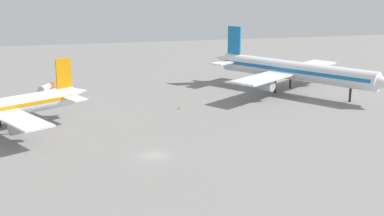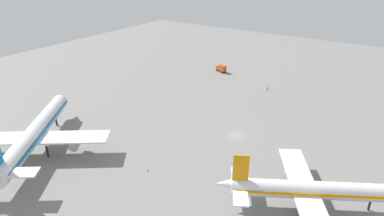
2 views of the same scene
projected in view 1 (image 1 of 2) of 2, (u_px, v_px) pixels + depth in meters
The scene contains 4 objects.
ground at pixel (155, 156), 87.16m from camera, with size 288.00×288.00×0.00m, color gray.
airplane_taxiing at pixel (293, 70), 131.37m from camera, with size 43.56×36.86×15.48m.
fuel_truck at pixel (46, 88), 130.92m from camera, with size 6.56×4.10×2.50m.
safety_cone_near_gate at pixel (179, 108), 116.49m from camera, with size 0.44×0.44×0.60m, color #EA590C.
Camera 1 is at (81.47, -12.85, 29.94)m, focal length 48.68 mm.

